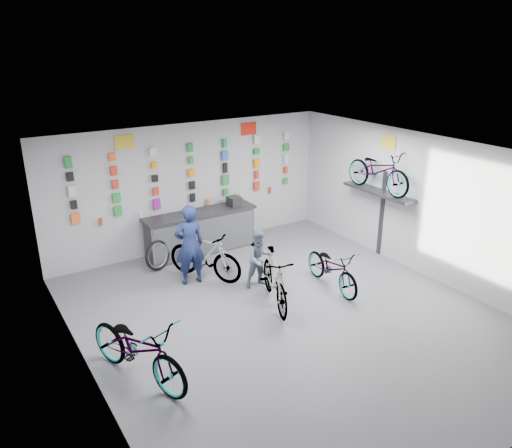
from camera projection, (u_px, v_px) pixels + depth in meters
floor at (289, 317)px, 9.13m from camera, size 8.00×8.00×0.00m
ceiling at (293, 156)px, 8.08m from camera, size 8.00×8.00×0.00m
wall_back at (191, 187)px, 11.77m from camera, size 7.00×0.00×7.00m
wall_front at (507, 360)px, 5.44m from camera, size 7.00×0.00×7.00m
wall_left at (85, 294)px, 6.85m from camera, size 0.00×8.00×8.00m
wall_right at (427, 207)px, 10.36m from camera, size 0.00×8.00×8.00m
counter at (201, 233)px, 11.76m from camera, size 2.70×0.66×1.00m
merch_wall at (188, 176)px, 11.56m from camera, size 5.57×0.08×1.57m
wall_bracket at (379, 195)px, 11.24m from camera, size 0.39×1.90×2.00m
sign_left at (124, 142)px, 10.57m from camera, size 0.42×0.02×0.30m
sign_right at (249, 129)px, 12.13m from camera, size 0.42×0.02×0.30m
sign_side at (388, 142)px, 10.90m from camera, size 0.02×0.40×0.30m
bike_left at (138, 348)px, 7.31m from camera, size 1.37×2.16×1.07m
bike_center at (275, 279)px, 9.39m from camera, size 1.09×1.83×1.06m
bike_right at (332, 268)px, 10.07m from camera, size 0.74×1.73×0.89m
bike_service at (205, 255)px, 10.43m from camera, size 1.32×1.75×1.05m
bike_wall at (378, 170)px, 10.99m from camera, size 0.63×1.80×0.95m
clerk at (190, 245)px, 10.13m from camera, size 0.66×0.48×1.70m
customer at (260, 259)px, 10.07m from camera, size 0.67×0.57×1.23m
spare_wheel at (158, 255)px, 10.89m from camera, size 0.69×0.38×0.69m
register at (234, 201)px, 12.00m from camera, size 0.31×0.33×0.22m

